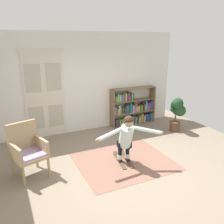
{
  "coord_description": "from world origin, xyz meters",
  "views": [
    {
      "loc": [
        -2.22,
        -4.07,
        2.67
      ],
      "look_at": [
        0.06,
        0.77,
        1.05
      ],
      "focal_mm": 38.31,
      "sensor_mm": 36.0,
      "label": 1
    }
  ],
  "objects_px": {
    "bookshelf": "(132,109)",
    "wicker_chair": "(27,149)",
    "potted_plant": "(177,111)",
    "person_skier": "(126,136)",
    "skis_pair": "(123,160)"
  },
  "relations": [
    {
      "from": "potted_plant",
      "to": "skis_pair",
      "type": "height_order",
      "value": "potted_plant"
    },
    {
      "from": "bookshelf",
      "to": "skis_pair",
      "type": "relative_size",
      "value": 1.89
    },
    {
      "from": "potted_plant",
      "to": "skis_pair",
      "type": "bearing_deg",
      "value": -157.18
    },
    {
      "from": "potted_plant",
      "to": "person_skier",
      "type": "bearing_deg",
      "value": -153.7
    },
    {
      "from": "person_skier",
      "to": "potted_plant",
      "type": "bearing_deg",
      "value": 26.3
    },
    {
      "from": "wicker_chair",
      "to": "person_skier",
      "type": "xyz_separation_m",
      "value": [
        1.99,
        -0.48,
        0.11
      ]
    },
    {
      "from": "wicker_chair",
      "to": "potted_plant",
      "type": "bearing_deg",
      "value": 9.0
    },
    {
      "from": "wicker_chair",
      "to": "person_skier",
      "type": "distance_m",
      "value": 2.05
    },
    {
      "from": "bookshelf",
      "to": "person_skier",
      "type": "distance_m",
      "value": 2.7
    },
    {
      "from": "wicker_chair",
      "to": "skis_pair",
      "type": "height_order",
      "value": "wicker_chair"
    },
    {
      "from": "bookshelf",
      "to": "wicker_chair",
      "type": "height_order",
      "value": "bookshelf"
    },
    {
      "from": "skis_pair",
      "to": "person_skier",
      "type": "xyz_separation_m",
      "value": [
        -0.03,
        -0.19,
        0.67
      ]
    },
    {
      "from": "person_skier",
      "to": "skis_pair",
      "type": "bearing_deg",
      "value": 80.76
    },
    {
      "from": "potted_plant",
      "to": "skis_pair",
      "type": "xyz_separation_m",
      "value": [
        -2.32,
        -0.98,
        -0.6
      ]
    },
    {
      "from": "wicker_chair",
      "to": "skis_pair",
      "type": "distance_m",
      "value": 2.12
    }
  ]
}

